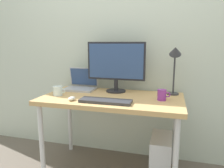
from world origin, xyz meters
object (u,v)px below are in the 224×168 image
object	(u,v)px
desk_lamp	(175,59)
computer_tower	(161,158)
keyboard	(105,101)
coffee_mug	(162,95)
mouse	(72,98)
laptop	(81,84)
desk	(112,104)
glass_cup	(58,91)
monitor	(116,64)

from	to	relation	value
desk_lamp	computer_tower	size ratio (longest dim) A/B	1.16
desk_lamp	keyboard	xyz separation A→B (m)	(-0.55, -0.42, -0.34)
coffee_mug	computer_tower	distance (m)	0.59
desk_lamp	mouse	size ratio (longest dim) A/B	5.40
laptop	computer_tower	size ratio (longest dim) A/B	0.76
mouse	coffee_mug	distance (m)	0.79
desk	desk_lamp	xyz separation A→B (m)	(0.55, 0.21, 0.42)
desk_lamp	coffee_mug	xyz separation A→B (m)	(-0.09, -0.22, -0.30)
desk	glass_cup	world-z (taller)	glass_cup
monitor	laptop	size ratio (longest dim) A/B	1.84
laptop	glass_cup	xyz separation A→B (m)	(-0.10, -0.32, -0.01)
desk_lamp	keyboard	world-z (taller)	desk_lamp
desk	keyboard	bearing A→B (deg)	-90.89
monitor	mouse	world-z (taller)	monitor
monitor	keyboard	distance (m)	0.50
mouse	monitor	bearing A→B (deg)	56.63
coffee_mug	computer_tower	bearing A→B (deg)	-37.24
computer_tower	monitor	bearing A→B (deg)	154.52
keyboard	mouse	distance (m)	0.30
desk	coffee_mug	size ratio (longest dim) A/B	11.64
desk_lamp	mouse	bearing A→B (deg)	-152.92
desk_lamp	coffee_mug	size ratio (longest dim) A/B	4.37
keyboard	glass_cup	distance (m)	0.52
keyboard	desk	bearing A→B (deg)	89.11
mouse	keyboard	bearing A→B (deg)	3.16
mouse	coffee_mug	bearing A→B (deg)	15.75
keyboard	glass_cup	xyz separation A→B (m)	(-0.51, 0.11, 0.03)
desk_lamp	keyboard	bearing A→B (deg)	-142.77
monitor	laptop	bearing A→B (deg)	177.66
desk_lamp	coffee_mug	bearing A→B (deg)	-112.97
monitor	glass_cup	xyz separation A→B (m)	(-0.49, -0.30, -0.24)
desk	keyboard	xyz separation A→B (m)	(-0.00, -0.20, 0.08)
keyboard	glass_cup	bearing A→B (deg)	167.33
desk	monitor	xyz separation A→B (m)	(-0.02, 0.21, 0.36)
desk	monitor	distance (m)	0.42
desk_lamp	computer_tower	bearing A→B (deg)	-109.03
desk	coffee_mug	bearing A→B (deg)	-1.01
laptop	coffee_mug	bearing A→B (deg)	-15.35
desk	glass_cup	size ratio (longest dim) A/B	10.50
laptop	coffee_mug	distance (m)	0.89
mouse	desk	bearing A→B (deg)	36.14
laptop	computer_tower	bearing A→B (deg)	-15.76
monitor	laptop	xyz separation A→B (m)	(-0.39, 0.02, -0.23)
laptop	keyboard	bearing A→B (deg)	-46.99
desk	monitor	size ratio (longest dim) A/B	2.20
desk	desk_lamp	distance (m)	0.72
desk	desk_lamp	world-z (taller)	desk_lamp
laptop	computer_tower	distance (m)	1.09
desk_lamp	keyboard	distance (m)	0.77
laptop	mouse	xyz separation A→B (m)	(0.10, -0.45, -0.04)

